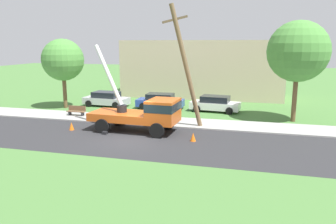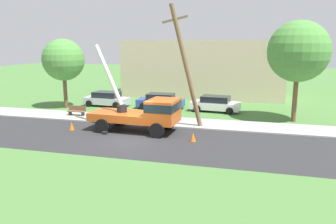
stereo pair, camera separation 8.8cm
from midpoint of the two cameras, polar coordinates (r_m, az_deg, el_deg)
name	(u,v)px [view 1 (the left image)]	position (r m, az deg, el deg)	size (l,w,h in m)	color
ground_plane	(174,106)	(32.90, 1.01, 1.02)	(120.00, 120.00, 0.00)	#477538
road_asphalt	(130,139)	(21.73, -6.57, -4.63)	(80.00, 7.28, 0.01)	#2B2B2D
sidewalk_strip	(154,121)	(26.48, -2.49, -1.50)	(80.00, 3.13, 0.10)	#9E9E99
utility_truck	(146,112)	(23.10, -3.97, -0.02)	(6.75, 3.21, 5.98)	#C65119
leaning_utility_pole	(186,66)	(23.88, 2.97, 7.91)	(2.83, 1.46, 8.80)	brown
traffic_cone_ahead	(193,137)	(21.15, 4.18, -4.26)	(0.36, 0.36, 0.56)	orange
traffic_cone_behind	(72,126)	(24.78, -16.24, -2.34)	(0.36, 0.36, 0.56)	orange
parked_sedan_silver	(106,99)	(33.36, -10.56, 2.21)	(4.50, 2.20, 1.42)	#B7B7BF
parked_sedan_blue	(160,101)	(31.59, -1.42, 1.88)	(4.46, 2.11, 1.42)	#263F99
parked_sedan_white	(215,104)	(30.45, 7.95, 1.40)	(4.55, 2.29, 1.42)	silver
park_bench	(76,111)	(29.19, -15.44, 0.15)	(1.60, 0.45, 0.90)	brown
roadside_tree_near	(298,52)	(27.60, 21.23, 9.58)	(4.66, 4.66, 7.80)	brown
roadside_tree_far	(63,60)	(32.99, -17.58, 8.45)	(3.89, 3.89, 6.50)	brown
lowrise_building_backdrop	(202,69)	(39.01, 5.81, 7.37)	(18.00, 6.00, 6.40)	#C6B293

